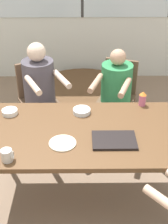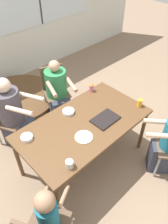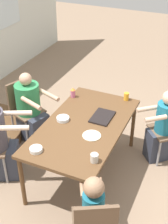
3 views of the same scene
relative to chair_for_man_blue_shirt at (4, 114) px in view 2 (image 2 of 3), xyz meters
The scene contains 16 objects.
ground_plane 1.35m from the chair_for_man_blue_shirt, 64.06° to the right, with size 16.00×16.00×0.00m, color #8C725B.
dining_table 1.26m from the chair_for_man_blue_shirt, 64.06° to the right, with size 1.66×0.92×0.76m.
chair_for_man_blue_shirt is the anchor object (origin of this frame).
chair_for_man_teal_shirt 0.96m from the chair_for_man_blue_shirt, ahead, with size 0.51×0.51×0.87m.
person_woman_green_shirt 2.30m from the chair_for_man_blue_shirt, 57.33° to the right, with size 0.51×0.54×1.04m.
person_man_blue_shirt 0.17m from the chair_for_man_blue_shirt, 64.06° to the right, with size 0.57×0.70×1.16m.
person_man_teal_shirt 0.91m from the chair_for_man_blue_shirt, ahead, with size 0.53×0.70×1.07m.
person_toddler 1.69m from the chair_for_man_blue_shirt, 104.05° to the right, with size 0.43×0.36×0.96m.
food_tray_dark 1.50m from the chair_for_man_blue_shirt, 58.37° to the right, with size 0.34×0.24×0.02m.
coffee_mug 1.51m from the chair_for_man_blue_shirt, 90.18° to the right, with size 0.09×0.08×0.09m.
sippy_cup 1.33m from the chair_for_man_blue_shirt, 33.11° to the right, with size 0.07×0.07×0.14m.
juice_glass 1.94m from the chair_for_man_blue_shirt, 46.90° to the right, with size 0.07×0.07×0.11m.
bowl_white_shallow 0.90m from the chair_for_man_blue_shirt, 97.40° to the right, with size 0.14×0.14×0.04m.
bowl_cereal 1.03m from the chair_for_man_blue_shirt, 58.04° to the right, with size 0.15×0.15×0.04m.
plate_tortillas 1.36m from the chair_for_man_blue_shirt, 73.71° to the right, with size 0.21×0.21×0.01m.
folded_table_stack 0.99m from the chair_for_man_blue_shirt, 52.15° to the left, with size 1.47×1.47×0.18m.
Camera 2 is at (-1.34, -1.40, 2.65)m, focal length 35.00 mm.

